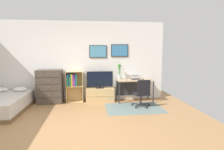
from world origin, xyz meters
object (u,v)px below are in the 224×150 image
bamboo_vase (119,71)px  wine_glass (124,76)px  bed (1,104)px  dresser (50,87)px  laptop (135,78)px  tv_stand (100,95)px  desk (134,83)px  computer_mouse (143,79)px  television (100,80)px  bookshelf (73,84)px  office_chair (142,93)px

bamboo_vase → wine_glass: size_ratio=2.92×
bed → wine_glass: bearing=10.4°
dresser → laptop: dresser is taller
tv_stand → laptop: size_ratio=2.39×
desk → laptop: 0.20m
tv_stand → computer_mouse: computer_mouse is taller
dresser → wine_glass: bearing=-4.1°
television → laptop: bearing=-0.4°
tv_stand → television: size_ratio=1.09×
bed → television: television is taller
bookshelf → laptop: bookshelf is taller
bookshelf → wine_glass: bookshelf is taller
office_chair → wine_glass: 0.89m
television → computer_mouse: size_ratio=8.40×
bookshelf → bamboo_vase: bamboo_vase is taller
dresser → bamboo_vase: bamboo_vase is taller
television → laptop: 1.21m
bed → desk: desk is taller
dresser → desk: (2.81, -0.00, 0.05)m
bookshelf → computer_mouse: bookshelf is taller
bamboo_vase → bookshelf: bearing=-179.0°
office_chair → laptop: 0.88m
desk → laptop: size_ratio=3.05×
office_chair → computer_mouse: (0.21, 0.70, 0.30)m
bed → bamboo_vase: (3.53, 0.84, 0.80)m
bamboo_vase → television: bearing=-172.0°
bed → bamboo_vase: 3.71m
tv_stand → bamboo_vase: (0.68, 0.07, 0.79)m
television → desk: size_ratio=0.72×
laptop → computer_mouse: 0.27m
bed → tv_stand: 2.95m
desk → wine_glass: 0.50m
computer_mouse → wine_glass: (-0.65, -0.04, 0.12)m
computer_mouse → bamboo_vase: (-0.77, 0.22, 0.27)m
bookshelf → wine_glass: (1.68, -0.23, 0.26)m
wine_glass → desk: bearing=23.9°
dresser → bookshelf: 0.76m
tv_stand → wine_glass: (0.80, -0.19, 0.64)m
wine_glass → office_chair: bearing=-56.2°
bookshelf → desk: 2.06m
bed → laptop: laptop is taller
bookshelf → computer_mouse: 2.34m
bookshelf → tv_stand: bookshelf is taller
laptop → bed: bearing=-174.8°
bed → bookshelf: bookshelf is taller
dresser → bamboo_vase: size_ratio=2.10×
office_chair → laptop: (-0.03, 0.81, 0.34)m
desk → bookshelf: bearing=178.2°
bed → tv_stand: (2.85, 0.77, 0.00)m
computer_mouse → bamboo_vase: 0.84m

